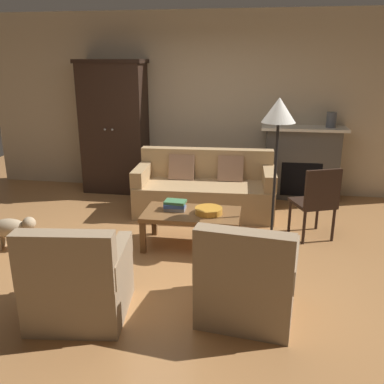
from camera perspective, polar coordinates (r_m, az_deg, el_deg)
The scene contains 15 objects.
ground_plane at distance 4.76m, azimuth -2.67°, elevation -8.43°, with size 9.60×9.60×0.00m, color #B27A47.
back_wall at distance 6.82m, azimuth 1.69°, elevation 11.86°, with size 7.20×0.10×2.80m, color beige.
fireplace at distance 6.68m, azimuth 14.64°, elevation 3.93°, with size 1.26×0.48×1.12m.
armoire at distance 6.88m, azimuth -10.49°, elevation 8.66°, with size 1.06×0.57×2.09m.
couch at distance 5.92m, azimuth 1.77°, elevation 0.22°, with size 1.96×0.94×0.86m.
coffee_table at distance 4.81m, azimuth -0.06°, elevation -3.38°, with size 1.10×0.60×0.42m.
fruit_bowl at distance 4.75m, azimuth 2.28°, elevation -2.55°, with size 0.31×0.31×0.07m, color orange.
book_stack at distance 4.85m, azimuth -2.33°, elevation -1.81°, with size 0.26×0.19×0.11m.
mantel_vase_cream at distance 6.51m, azimuth 11.76°, elevation 10.09°, with size 0.12×0.12×0.30m, color beige.
mantel_vase_slate at distance 6.59m, azimuth 18.43°, elevation 9.30°, with size 0.14×0.14×0.22m, color #565B66.
armchair_near_left at distance 3.69m, azimuth -15.16°, elevation -11.87°, with size 0.86×0.86×0.88m.
armchair_near_right at distance 3.61m, azimuth 7.52°, elevation -12.05°, with size 0.86×0.86×0.88m.
side_chair_wooden at distance 5.16m, azimuth 16.61°, elevation -0.92°, with size 0.57×0.57×0.90m.
floor_lamp at distance 4.55m, azimuth 11.68°, elevation 9.62°, with size 0.36×0.36×1.71m.
dog at distance 5.22m, azimuth -23.30°, elevation -4.56°, with size 0.57×0.25×0.39m.
Camera 1 is at (0.91, -4.18, 2.10)m, focal length 39.20 mm.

